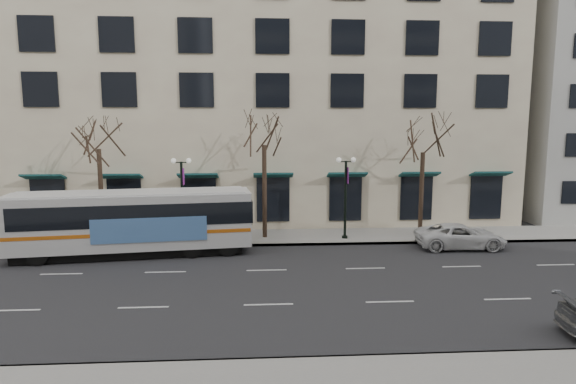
{
  "coord_description": "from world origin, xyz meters",
  "views": [
    {
      "loc": [
        -0.35,
        -20.95,
        7.3
      ],
      "look_at": [
        1.05,
        1.93,
        4.0
      ],
      "focal_mm": 30.0,
      "sensor_mm": 36.0,
      "label": 1
    }
  ],
  "objects": [
    {
      "name": "lamp_post_right",
      "position": [
        5.01,
        8.2,
        2.94
      ],
      "size": [
        1.22,
        0.45,
        5.21
      ],
      "color": "black",
      "rests_on": "ground"
    },
    {
      "name": "sidewalk_far",
      "position": [
        5.0,
        9.0,
        0.07
      ],
      "size": [
        80.0,
        4.0,
        0.15
      ],
      "primitive_type": "cube",
      "color": "gray",
      "rests_on": "ground"
    },
    {
      "name": "ground",
      "position": [
        0.0,
        0.0,
        0.0
      ],
      "size": [
        160.0,
        160.0,
        0.0
      ],
      "primitive_type": "plane",
      "color": "black",
      "rests_on": "ground"
    },
    {
      "name": "tree_far_right",
      "position": [
        10.0,
        8.8,
        6.42
      ],
      "size": [
        3.6,
        3.6,
        8.06
      ],
      "color": "black",
      "rests_on": "ground"
    },
    {
      "name": "tree_far_mid",
      "position": [
        0.0,
        8.8,
        6.91
      ],
      "size": [
        3.6,
        3.6,
        8.55
      ],
      "color": "black",
      "rests_on": "ground"
    },
    {
      "name": "city_bus",
      "position": [
        -7.31,
        5.64,
        1.94
      ],
      "size": [
        13.37,
        4.45,
        3.56
      ],
      "rotation": [
        0.0,
        0.0,
        0.12
      ],
      "color": "silver",
      "rests_on": "ground"
    },
    {
      "name": "building_hotel",
      "position": [
        -2.0,
        21.0,
        12.0
      ],
      "size": [
        40.0,
        20.0,
        24.0
      ],
      "primitive_type": "cube",
      "color": "#B8A78D",
      "rests_on": "ground"
    },
    {
      "name": "lamp_post_left",
      "position": [
        -4.99,
        8.2,
        2.94
      ],
      "size": [
        1.22,
        0.45,
        5.21
      ],
      "color": "black",
      "rests_on": "ground"
    },
    {
      "name": "tree_far_left",
      "position": [
        -10.0,
        8.8,
        6.7
      ],
      "size": [
        3.6,
        3.6,
        8.34
      ],
      "color": "black",
      "rests_on": "ground"
    },
    {
      "name": "white_pickup",
      "position": [
        11.45,
        5.94,
        0.72
      ],
      "size": [
        5.24,
        2.56,
        1.43
      ],
      "primitive_type": "imported",
      "rotation": [
        0.0,
        0.0,
        1.53
      ],
      "color": "silver",
      "rests_on": "ground"
    }
  ]
}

